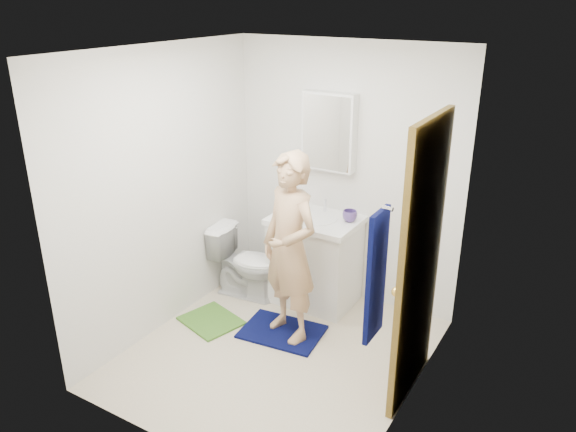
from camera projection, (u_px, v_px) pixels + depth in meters
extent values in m
cube|color=beige|center=(277.00, 354.00, 4.61)|extent=(2.20, 2.40, 0.02)
cube|color=white|center=(275.00, 48.00, 3.71)|extent=(2.20, 2.40, 0.02)
cube|color=silver|center=(346.00, 175.00, 5.13)|extent=(2.20, 0.02, 2.40)
cube|color=silver|center=(164.00, 285.00, 3.20)|extent=(2.20, 0.02, 2.40)
cube|color=silver|center=(164.00, 192.00, 4.69)|extent=(0.02, 2.40, 2.40)
cube|color=silver|center=(421.00, 250.00, 3.63)|extent=(0.02, 2.40, 2.40)
cube|color=white|center=(315.00, 262.00, 5.26)|extent=(0.75, 0.55, 0.80)
cube|color=white|center=(316.00, 220.00, 5.10)|extent=(0.79, 0.59, 0.05)
cylinder|color=white|center=(316.00, 219.00, 5.10)|extent=(0.40, 0.40, 0.03)
cylinder|color=silver|center=(325.00, 206.00, 5.21)|extent=(0.03, 0.03, 0.12)
cube|color=white|center=(329.00, 132.00, 4.99)|extent=(0.50, 0.12, 0.70)
cube|color=white|center=(326.00, 133.00, 4.94)|extent=(0.46, 0.01, 0.66)
cube|color=olive|center=(420.00, 264.00, 3.84)|extent=(0.05, 0.80, 2.05)
sphere|color=gold|center=(397.00, 292.00, 3.63)|extent=(0.07, 0.07, 0.07)
cube|color=#060B3E|center=(376.00, 276.00, 3.20)|extent=(0.03, 0.24, 0.80)
cylinder|color=silver|center=(388.00, 209.00, 3.02)|extent=(0.06, 0.02, 0.02)
imported|color=white|center=(247.00, 262.00, 5.38)|extent=(0.71, 0.45, 0.69)
cube|color=#060B3E|center=(282.00, 332.00, 4.87)|extent=(0.73, 0.56, 0.02)
cube|color=#4A822B|center=(211.00, 321.00, 5.04)|extent=(0.60, 0.55, 0.02)
imported|color=#C4615B|center=(287.00, 202.00, 5.19)|extent=(0.10, 0.10, 0.19)
imported|color=#543D86|center=(350.00, 216.00, 5.00)|extent=(0.14, 0.14, 0.10)
imported|color=tan|center=(290.00, 248.00, 4.54)|extent=(0.69, 0.57, 1.61)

